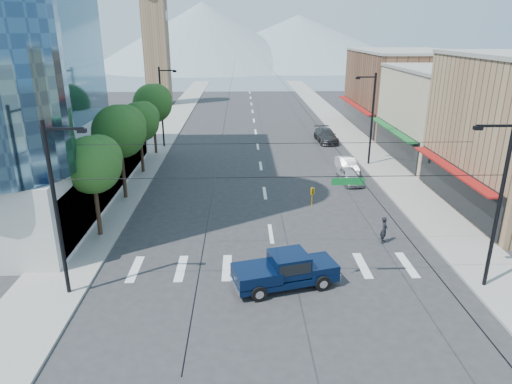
% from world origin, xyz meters
% --- Properties ---
extents(ground, '(160.00, 160.00, 0.00)m').
position_xyz_m(ground, '(0.00, 0.00, 0.00)').
color(ground, '#28282B').
rests_on(ground, ground).
extents(sidewalk_left, '(4.00, 120.00, 0.15)m').
position_xyz_m(sidewalk_left, '(-12.00, 40.00, 0.07)').
color(sidewalk_left, gray).
rests_on(sidewalk_left, ground).
extents(sidewalk_right, '(4.00, 120.00, 0.15)m').
position_xyz_m(sidewalk_right, '(12.00, 40.00, 0.07)').
color(sidewalk_right, gray).
rests_on(sidewalk_right, ground).
extents(shop_mid, '(12.00, 14.00, 9.00)m').
position_xyz_m(shop_mid, '(20.00, 24.00, 4.50)').
color(shop_mid, tan).
rests_on(shop_mid, ground).
extents(shop_far, '(12.00, 18.00, 10.00)m').
position_xyz_m(shop_far, '(20.00, 40.00, 5.00)').
color(shop_far, brown).
rests_on(shop_far, ground).
extents(clock_tower, '(4.80, 4.80, 20.40)m').
position_xyz_m(clock_tower, '(-16.50, 62.00, 10.64)').
color(clock_tower, '#8C6B4C').
rests_on(clock_tower, ground).
extents(mountain_left, '(80.00, 80.00, 22.00)m').
position_xyz_m(mountain_left, '(-15.00, 150.00, 11.00)').
color(mountain_left, gray).
rests_on(mountain_left, ground).
extents(mountain_right, '(90.00, 90.00, 18.00)m').
position_xyz_m(mountain_right, '(20.00, 160.00, 9.00)').
color(mountain_right, gray).
rests_on(mountain_right, ground).
extents(tree_near, '(3.65, 3.64, 6.71)m').
position_xyz_m(tree_near, '(-11.07, 6.10, 4.99)').
color(tree_near, black).
rests_on(tree_near, ground).
extents(tree_midnear, '(4.09, 4.09, 7.52)m').
position_xyz_m(tree_midnear, '(-11.07, 13.10, 5.59)').
color(tree_midnear, black).
rests_on(tree_midnear, ground).
extents(tree_midfar, '(3.65, 3.64, 6.71)m').
position_xyz_m(tree_midfar, '(-11.07, 20.10, 4.99)').
color(tree_midfar, black).
rests_on(tree_midfar, ground).
extents(tree_far, '(4.09, 4.09, 7.52)m').
position_xyz_m(tree_far, '(-11.07, 27.10, 5.59)').
color(tree_far, black).
rests_on(tree_far, ground).
extents(signal_rig, '(21.80, 0.20, 9.00)m').
position_xyz_m(signal_rig, '(0.19, -1.00, 4.64)').
color(signal_rig, black).
rests_on(signal_rig, ground).
extents(lamp_pole_nw, '(2.00, 0.25, 9.00)m').
position_xyz_m(lamp_pole_nw, '(-10.67, 30.00, 4.94)').
color(lamp_pole_nw, black).
rests_on(lamp_pole_nw, ground).
extents(lamp_pole_ne, '(2.00, 0.25, 9.00)m').
position_xyz_m(lamp_pole_ne, '(10.67, 22.00, 4.94)').
color(lamp_pole_ne, black).
rests_on(lamp_pole_ne, ground).
extents(pickup_truck, '(5.84, 3.30, 1.87)m').
position_xyz_m(pickup_truck, '(0.30, -0.57, 0.98)').
color(pickup_truck, black).
rests_on(pickup_truck, ground).
extents(pedestrian, '(0.64, 0.75, 1.76)m').
position_xyz_m(pedestrian, '(7.06, 4.47, 0.88)').
color(pedestrian, black).
rests_on(pedestrian, ground).
extents(parked_car_near, '(1.95, 4.04, 1.33)m').
position_xyz_m(parked_car_near, '(7.60, 16.42, 0.67)').
color(parked_car_near, '#B8B7BD').
rests_on(parked_car_near, ground).
extents(parked_car_mid, '(1.57, 4.25, 1.39)m').
position_xyz_m(parked_car_mid, '(8.07, 19.64, 0.69)').
color(parked_car_mid, white).
rests_on(parked_car_mid, ground).
extents(parked_car_far, '(2.47, 5.49, 1.56)m').
position_xyz_m(parked_car_far, '(8.28, 32.04, 0.78)').
color(parked_car_far, '#2C2D2E').
rests_on(parked_car_far, ground).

